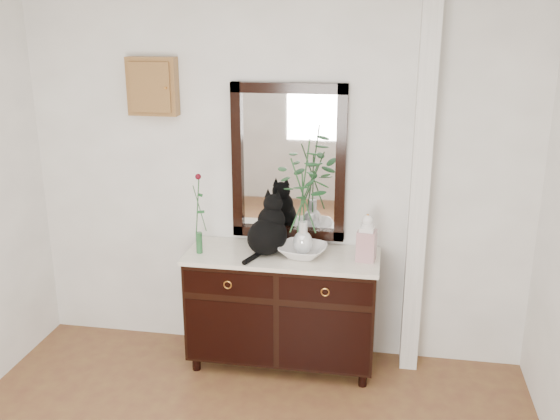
% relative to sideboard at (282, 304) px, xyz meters
% --- Properties ---
extents(wall_back, '(3.60, 0.04, 2.70)m').
position_rel_sideboard_xyz_m(wall_back, '(-0.10, 0.25, 0.88)').
color(wall_back, white).
rests_on(wall_back, ground).
extents(pilaster, '(0.12, 0.20, 2.70)m').
position_rel_sideboard_xyz_m(pilaster, '(0.90, 0.17, 0.88)').
color(pilaster, white).
rests_on(pilaster, ground).
extents(sideboard, '(1.33, 0.52, 0.82)m').
position_rel_sideboard_xyz_m(sideboard, '(0.00, 0.00, 0.00)').
color(sideboard, black).
rests_on(sideboard, ground).
extents(wall_mirror, '(0.80, 0.06, 1.10)m').
position_rel_sideboard_xyz_m(wall_mirror, '(-0.00, 0.24, 0.97)').
color(wall_mirror, black).
rests_on(wall_mirror, wall_back).
extents(key_cabinet, '(0.35, 0.10, 0.40)m').
position_rel_sideboard_xyz_m(key_cabinet, '(-0.95, 0.21, 1.48)').
color(key_cabinet, brown).
rests_on(key_cabinet, wall_back).
extents(cat, '(0.39, 0.43, 0.41)m').
position_rel_sideboard_xyz_m(cat, '(-0.11, 0.01, 0.58)').
color(cat, black).
rests_on(cat, sideboard).
extents(lotus_bowl, '(0.37, 0.37, 0.08)m').
position_rel_sideboard_xyz_m(lotus_bowl, '(0.14, -0.01, 0.42)').
color(lotus_bowl, white).
rests_on(lotus_bowl, sideboard).
extents(vase_branches, '(0.47, 0.47, 0.81)m').
position_rel_sideboard_xyz_m(vase_branches, '(0.14, -0.01, 0.80)').
color(vase_branches, silver).
rests_on(vase_branches, lotus_bowl).
extents(bud_vase_rose, '(0.07, 0.07, 0.58)m').
position_rel_sideboard_xyz_m(bud_vase_rose, '(-0.57, -0.07, 0.66)').
color(bud_vase_rose, '#265E31').
rests_on(bud_vase_rose, sideboard).
extents(ginger_jar, '(0.14, 0.14, 0.33)m').
position_rel_sideboard_xyz_m(ginger_jar, '(0.57, -0.01, 0.54)').
color(ginger_jar, silver).
rests_on(ginger_jar, sideboard).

